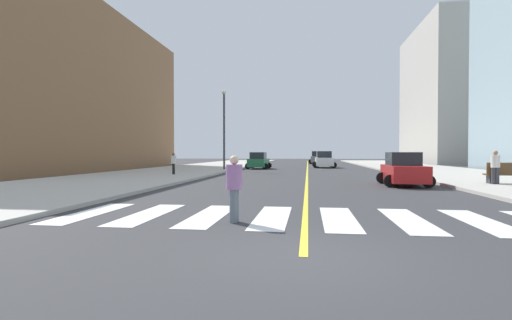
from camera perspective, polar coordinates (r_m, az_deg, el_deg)
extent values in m
plane|color=#333335|center=(6.80, 7.05, -14.13)|extent=(220.00, 220.00, 0.00)
cube|color=#B2ADA3|center=(29.25, 32.25, -2.45)|extent=(10.00, 120.00, 0.15)
cube|color=#B2ADA3|center=(29.31, -17.05, -2.32)|extent=(10.00, 120.00, 0.15)
cube|color=silver|center=(12.47, -23.31, -7.21)|extent=(0.90, 4.00, 0.01)
cube|color=silver|center=(11.65, -15.64, -7.74)|extent=(0.90, 4.00, 0.01)
cube|color=silver|center=(11.07, -6.96, -8.18)|extent=(0.90, 4.00, 0.01)
cube|color=silver|center=(10.76, 2.46, -8.44)|extent=(0.90, 4.00, 0.01)
cube|color=silver|center=(10.74, 12.17, -8.47)|extent=(0.90, 4.00, 0.01)
cube|color=silver|center=(11.03, 21.63, -8.28)|extent=(0.90, 4.00, 0.01)
cube|color=silver|center=(11.59, 30.39, -7.90)|extent=(0.90, 4.00, 0.01)
cube|color=yellow|center=(46.60, 7.64, -1.13)|extent=(0.16, 80.00, 0.01)
cube|color=#B2ADA3|center=(77.65, 29.09, 8.47)|extent=(18.00, 24.00, 23.94)
cube|color=brown|center=(46.28, -28.53, 8.70)|extent=(16.00, 32.00, 16.07)
cube|color=silver|center=(46.87, 10.07, -0.24)|extent=(2.09, 4.48, 0.95)
cube|color=#1E2328|center=(47.12, 10.05, 0.81)|extent=(1.73, 2.25, 0.80)
cylinder|color=black|center=(45.46, 8.88, -0.74)|extent=(0.72, 0.25, 0.72)
cylinder|color=black|center=(45.58, 11.46, -0.75)|extent=(0.72, 0.25, 0.72)
cylinder|color=black|center=(48.21, 8.75, -0.64)|extent=(0.72, 0.25, 0.72)
cylinder|color=black|center=(48.32, 11.19, -0.64)|extent=(0.72, 0.25, 0.72)
cube|color=slate|center=(63.23, 9.10, 0.12)|extent=(2.19, 4.65, 0.99)
cube|color=#1E2328|center=(63.50, 9.10, 0.92)|extent=(1.81, 2.34, 0.83)
cylinder|color=black|center=(61.83, 8.11, -0.25)|extent=(0.75, 0.26, 0.74)
cylinder|color=black|center=(61.82, 10.08, -0.26)|extent=(0.75, 0.26, 0.74)
cylinder|color=black|center=(64.68, 8.16, -0.20)|extent=(0.75, 0.26, 0.74)
cylinder|color=black|center=(64.68, 10.04, -0.20)|extent=(0.75, 0.26, 0.74)
cube|color=#236B42|center=(42.94, 0.39, -0.41)|extent=(2.05, 4.22, 0.89)
cube|color=#1E2328|center=(42.69, 0.34, 0.65)|extent=(1.67, 2.14, 0.75)
cylinder|color=black|center=(44.07, 1.90, -0.82)|extent=(0.68, 0.25, 0.67)
cylinder|color=black|center=(44.39, -0.54, -0.80)|extent=(0.68, 0.25, 0.67)
cylinder|color=black|center=(41.53, 1.39, -0.93)|extent=(0.68, 0.25, 0.67)
cylinder|color=black|center=(41.87, -1.20, -0.92)|extent=(0.68, 0.25, 0.67)
cube|color=red|center=(22.42, 21.09, -1.86)|extent=(1.94, 4.11, 0.87)
cube|color=#1E2328|center=(22.63, 20.98, 0.15)|extent=(1.60, 2.07, 0.74)
cylinder|color=black|center=(21.02, 19.29, -2.96)|extent=(0.66, 0.23, 0.66)
cylinder|color=black|center=(21.43, 24.25, -2.92)|extent=(0.66, 0.23, 0.66)
cylinder|color=black|center=(23.50, 18.21, -2.53)|extent=(0.66, 0.23, 0.66)
cylinder|color=black|center=(23.87, 22.67, -2.51)|extent=(0.66, 0.23, 0.66)
cube|color=brown|center=(24.31, 32.77, -1.82)|extent=(1.81, 0.59, 0.08)
cube|color=brown|center=(24.08, 33.01, -1.04)|extent=(1.80, 0.09, 0.60)
cube|color=#2D2D33|center=(24.06, 31.29, -2.46)|extent=(0.11, 0.48, 0.44)
cylinder|color=slate|center=(9.83, -3.39, -6.88)|extent=(0.19, 0.19, 0.85)
cylinder|color=slate|center=(10.00, -3.12, -6.74)|extent=(0.19, 0.19, 0.85)
cylinder|color=#99669E|center=(9.84, -3.26, -2.52)|extent=(0.42, 0.42, 0.64)
sphere|color=beige|center=(9.82, -3.26, 0.00)|extent=(0.23, 0.23, 0.23)
cylinder|color=#38383D|center=(23.62, 31.76, -2.01)|extent=(0.20, 0.20, 0.87)
cylinder|color=#38383D|center=(23.67, 32.18, -2.00)|extent=(0.20, 0.20, 0.87)
cylinder|color=beige|center=(23.61, 31.99, -0.17)|extent=(0.43, 0.43, 0.65)
sphere|color=#936B4C|center=(23.61, 32.00, 0.91)|extent=(0.23, 0.23, 0.23)
cylinder|color=black|center=(29.86, -12.12, -1.32)|extent=(0.19, 0.19, 0.81)
cylinder|color=black|center=(30.03, -12.16, -1.30)|extent=(0.19, 0.19, 0.81)
cylinder|color=beige|center=(29.92, -12.14, 0.05)|extent=(0.40, 0.40, 0.61)
sphere|color=brown|center=(29.92, -12.15, 0.84)|extent=(0.22, 0.22, 0.22)
cylinder|color=red|center=(34.09, 21.74, -1.17)|extent=(0.26, 0.26, 0.70)
sphere|color=red|center=(34.08, 21.74, -0.44)|extent=(0.22, 0.22, 0.22)
cylinder|color=#38383D|center=(38.62, -4.76, 4.24)|extent=(0.20, 0.20, 7.54)
sphere|color=silver|center=(39.03, -4.76, 9.99)|extent=(0.44, 0.44, 0.44)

